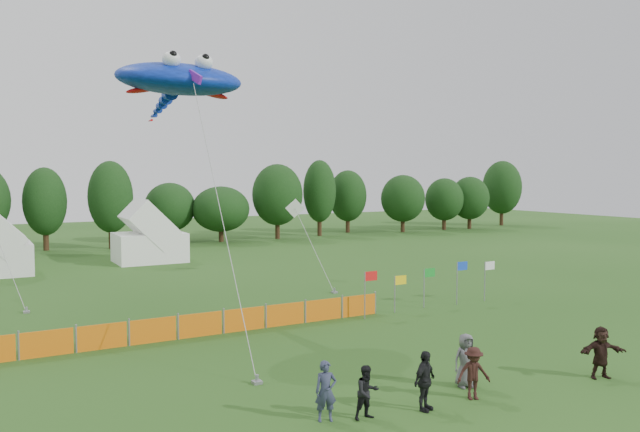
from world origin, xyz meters
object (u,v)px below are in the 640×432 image
tent_left (0,249)px  spectator_b (367,392)px  tent_right (149,238)px  spectator_d (425,381)px  spectator_a (326,391)px  spectator_f (601,352)px  stingray_kite (178,81)px  barrier_fence (200,325)px  spectator_e (466,360)px  spectator_c (473,373)px

tent_left → spectator_b: size_ratio=2.61×
tent_right → spectator_d: bearing=-91.3°
spectator_d → spectator_b: bearing=149.4°
spectator_a → spectator_b: size_ratio=1.11×
spectator_d → spectator_f: 7.06m
tent_left → spectator_b: (7.90, -33.36, -1.01)m
stingray_kite → tent_right: bearing=79.8°
tent_left → spectator_a: 33.62m
barrier_fence → tent_left: bearing=106.6°
tent_right → barrier_fence: tent_right is taller
spectator_d → spectator_a: bearing=144.2°
tent_left → stingray_kite: stingray_kite is taller
tent_left → barrier_fence: 23.43m
spectator_b → tent_left: bearing=103.6°
spectator_e → spectator_a: bearing=-164.6°
spectator_d → stingray_kite: 17.59m
spectator_c → spectator_e: spectator_e is taller
tent_left → spectator_f: tent_left is taller
spectator_e → spectator_c: bearing=-107.4°
spectator_c → spectator_d: (-1.88, 0.01, 0.07)m
tent_left → spectator_f: 38.14m
tent_right → spectator_b: bearing=-94.3°
spectator_b → spectator_e: spectator_e is taller
tent_left → barrier_fence: (6.69, -22.42, -1.27)m
barrier_fence → spectator_d: size_ratio=10.17×
tent_right → spectator_c: (1.08, -35.15, -1.08)m
tent_left → tent_right: tent_right is taller
tent_right → spectator_b: 34.97m
barrier_fence → spectator_e: (5.47, -10.27, 0.37)m
spectator_a → stingray_kite: 16.75m
tent_left → spectator_a: bearing=-78.3°
tent_right → barrier_fence: (-3.83, -23.91, -1.39)m
tent_right → spectator_e: (1.64, -34.19, -1.01)m
tent_left → spectator_f: bearing=-64.0°
stingray_kite → spectator_d: bearing=-77.9°
spectator_f → stingray_kite: (-10.04, 14.62, 10.20)m
spectator_a → spectator_d: bearing=3.9°
stingray_kite → spectator_f: bearing=-55.5°
barrier_fence → spectator_f: size_ratio=10.17×
spectator_f → spectator_a: bearing=-166.1°
tent_left → spectator_e: tent_left is taller
spectator_a → spectator_e: bearing=20.6°
barrier_fence → spectator_d: bearing=-74.9°
tent_right → spectator_c: size_ratio=3.27×
spectator_b → spectator_a: bearing=157.8°
spectator_b → stingray_kite: stingray_kite is taller
spectator_a → spectator_e: spectator_e is taller
barrier_fence → spectator_e: bearing=-62.0°
tent_right → spectator_e: tent_right is taller
spectator_f → tent_left: bearing=137.7°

